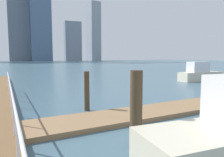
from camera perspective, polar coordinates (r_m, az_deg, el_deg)
name	(u,v)px	position (r m, az deg, el deg)	size (l,w,h in m)	color
ground_plane	(52,89)	(17.34, -16.18, -2.88)	(300.00, 300.00, 0.00)	#476675
floating_dock	(144,113)	(9.48, 8.88, -9.36)	(11.29, 2.00, 0.18)	#93704C
boardwalk_railing	(15,114)	(5.42, -25.29, -8.78)	(0.06, 24.13, 1.08)	white
dock_piling_1	(87,91)	(10.01, -6.98, -3.47)	(0.26, 0.26, 1.91)	#473826
dock_piling_3	(136,110)	(5.88, 6.68, -8.56)	(0.35, 0.35, 2.22)	#473826
moored_boat_4	(200,74)	(24.64, 23.09, 1.27)	(5.39, 1.58, 2.09)	beige
skyline_tower_3	(18,11)	(156.72, -24.45, 16.64)	(13.56, 6.18, 66.42)	slate
skyline_tower_4	(40,0)	(150.25, -19.32, 19.89)	(12.94, 8.54, 79.49)	slate
skyline_tower_5	(73,42)	(150.87, -10.77, 10.00)	(11.34, 6.89, 27.35)	gray
skyline_tower_6	(94,32)	(166.59, -5.12, 12.70)	(7.97, 11.02, 44.83)	#8C939E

